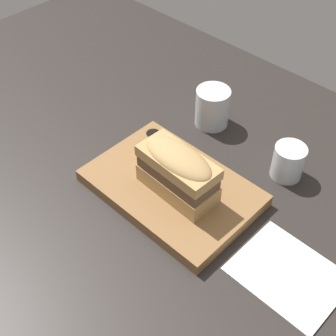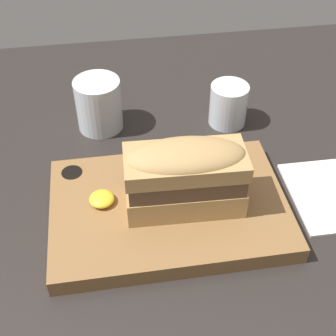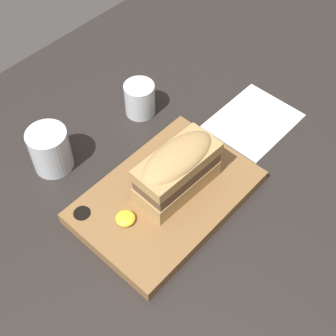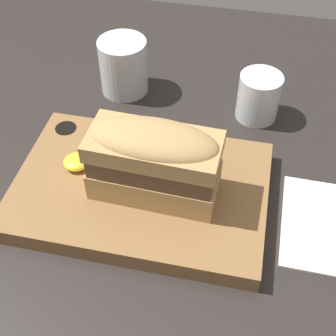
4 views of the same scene
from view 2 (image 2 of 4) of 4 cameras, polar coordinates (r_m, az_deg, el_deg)
name	(u,v)px [view 2 (image 2 of 4)]	position (r cm, az deg, el deg)	size (l,w,h in cm)	color
dining_table	(227,212)	(69.56, 7.26, -5.35)	(193.56, 106.69, 2.00)	#282321
serving_board	(168,207)	(66.47, -0.03, -4.81)	(32.88, 22.13, 2.74)	olive
sandwich	(185,174)	(61.25, 2.10, -0.76)	(16.09, 7.90, 10.39)	tan
mustard_dollop	(102,199)	(65.45, -8.08, -3.75)	(3.47, 3.47, 1.39)	yellow
water_glass	(99,107)	(81.13, -8.40, 7.33)	(7.80, 7.80, 9.03)	silver
wine_glass	(228,106)	(82.23, 7.35, 7.47)	(6.53, 6.53, 7.37)	silver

